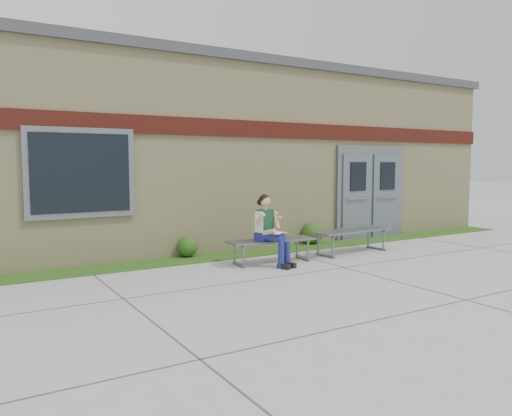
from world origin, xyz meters
TOP-DOWN VIEW (x-y plane):
  - ground at (0.00, 0.00)m, footprint 80.00×80.00m
  - grass_strip at (0.00, 2.60)m, footprint 16.00×0.80m
  - school_building at (-0.00, 5.99)m, footprint 16.20×6.22m
  - bench_left at (0.13, 1.56)m, footprint 1.74×0.59m
  - bench_right at (2.13, 1.56)m, footprint 1.93×0.68m
  - girl at (-0.03, 1.37)m, footprint 0.54×0.81m
  - shrub_mid at (-1.02, 2.85)m, footprint 0.41×0.41m
  - shrub_east at (2.08, 2.85)m, footprint 0.49×0.49m

SIDE VIEW (x-z plane):
  - ground at x=0.00m, z-range 0.00..0.00m
  - grass_strip at x=0.00m, z-range 0.00..0.02m
  - shrub_mid at x=-1.02m, z-range 0.02..0.43m
  - shrub_east at x=2.08m, z-range 0.02..0.51m
  - bench_left at x=0.13m, z-range 0.12..0.56m
  - bench_right at x=2.13m, z-range 0.13..0.62m
  - girl at x=-0.03m, z-range 0.03..1.34m
  - school_building at x=0.00m, z-range 0.00..4.20m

